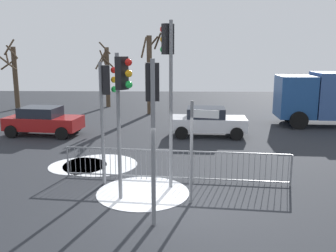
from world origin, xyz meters
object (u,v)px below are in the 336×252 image
(traffic_light_foreground_right, at_px, (106,96))
(bare_tree_right, at_px, (107,74))
(traffic_light_mid_right, at_px, (122,94))
(car_red_far, at_px, (43,120))
(bare_tree_left, at_px, (150,73))
(car_white_trailing, at_px, (208,121))
(traffic_light_rear_left, at_px, (152,105))
(bare_tree_centre, at_px, (14,75))
(traffic_light_foreground_left, at_px, (168,68))
(direction_sign_post, at_px, (194,147))

(traffic_light_foreground_right, xyz_separation_m, bare_tree_right, (-3.27, 16.99, -0.38))
(traffic_light_mid_right, distance_m, car_red_far, 10.24)
(traffic_light_mid_right, relative_size, bare_tree_left, 0.77)
(traffic_light_mid_right, bearing_deg, car_white_trailing, -166.96)
(traffic_light_foreground_right, distance_m, car_red_far, 8.74)
(bare_tree_left, bearing_deg, bare_tree_right, 137.83)
(traffic_light_mid_right, relative_size, traffic_light_rear_left, 1.03)
(car_red_far, bearing_deg, bare_tree_centre, 128.11)
(traffic_light_mid_right, xyz_separation_m, car_red_far, (-5.43, 8.36, -2.35))
(car_white_trailing, bearing_deg, traffic_light_foreground_left, -100.98)
(car_white_trailing, bearing_deg, traffic_light_rear_left, -99.11)
(traffic_light_foreground_left, distance_m, direction_sign_post, 2.62)
(traffic_light_foreground_left, xyz_separation_m, car_white_trailing, (1.83, 7.26, -3.02))
(bare_tree_left, bearing_deg, car_red_far, -126.76)
(traffic_light_foreground_right, bearing_deg, bare_tree_right, 175.04)
(traffic_light_mid_right, relative_size, car_red_far, 1.07)
(car_red_far, relative_size, car_white_trailing, 1.02)
(traffic_light_rear_left, relative_size, car_white_trailing, 1.06)
(traffic_light_foreground_left, xyz_separation_m, bare_tree_left, (-1.67, 13.93, -0.94))
(car_red_far, bearing_deg, car_white_trailing, 7.47)
(car_white_trailing, bearing_deg, traffic_light_foreground_right, -114.97)
(traffic_light_foreground_right, bearing_deg, bare_tree_left, 162.91)
(traffic_light_foreground_right, xyz_separation_m, bare_tree_centre, (-9.95, 15.74, -0.35))
(bare_tree_left, height_order, bare_tree_centre, bare_tree_left)
(traffic_light_rear_left, relative_size, bare_tree_centre, 0.80)
(direction_sign_post, relative_size, car_white_trailing, 0.76)
(traffic_light_foreground_right, height_order, bare_tree_left, bare_tree_left)
(direction_sign_post, bearing_deg, traffic_light_foreground_left, 133.34)
(traffic_light_rear_left, distance_m, direction_sign_post, 2.11)
(traffic_light_rear_left, height_order, car_red_far, traffic_light_rear_left)
(direction_sign_post, distance_m, bare_tree_right, 19.46)
(traffic_light_foreground_right, distance_m, car_white_trailing, 8.33)
(bare_tree_centre, bearing_deg, traffic_light_foreground_left, -53.15)
(bare_tree_right, bearing_deg, bare_tree_left, -42.17)
(traffic_light_foreground_right, distance_m, bare_tree_right, 17.31)
(traffic_light_rear_left, bearing_deg, traffic_light_foreground_left, 75.13)
(bare_tree_centre, distance_m, bare_tree_right, 6.80)
(traffic_light_rear_left, height_order, bare_tree_left, bare_tree_left)
(bare_tree_centre, bearing_deg, traffic_light_foreground_right, -57.69)
(car_red_far, bearing_deg, direction_sign_post, -41.90)
(traffic_light_foreground_left, bearing_deg, direction_sign_post, -97.08)
(car_white_trailing, height_order, bare_tree_centre, bare_tree_centre)
(traffic_light_mid_right, distance_m, traffic_light_foreground_left, 1.83)
(car_red_far, height_order, bare_tree_centre, bare_tree_centre)
(direction_sign_post, height_order, bare_tree_centre, bare_tree_centre)
(traffic_light_mid_right, relative_size, traffic_light_foreground_left, 0.82)
(bare_tree_centre, height_order, bare_tree_right, bare_tree_centre)
(direction_sign_post, distance_m, bare_tree_centre, 21.41)
(traffic_light_mid_right, xyz_separation_m, traffic_light_foreground_left, (1.26, 1.15, 0.67))
(traffic_light_foreground_right, xyz_separation_m, bare_tree_left, (0.30, 13.76, -0.06))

